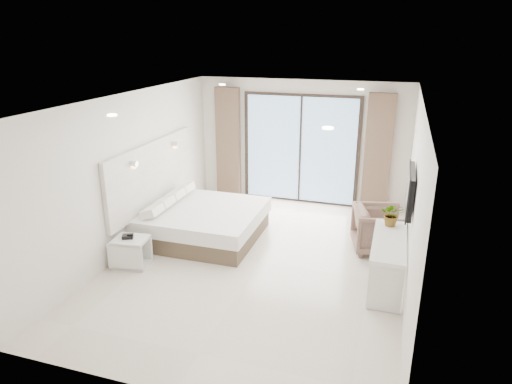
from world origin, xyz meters
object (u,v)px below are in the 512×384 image
console_desk (388,253)px  armchair (379,227)px  nightstand (132,252)px  bed (203,222)px

console_desk → armchair: 1.25m
armchair → nightstand: bearing=102.1°
bed → nightstand: 1.53m
nightstand → armchair: (3.79, 1.81, 0.18)m
nightstand → bed: bearing=57.4°
nightstand → console_desk: console_desk is taller
bed → console_desk: console_desk is taller
armchair → console_desk: bearing=175.4°
nightstand → armchair: bearing=18.4°
bed → nightstand: (-0.66, -1.38, -0.06)m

